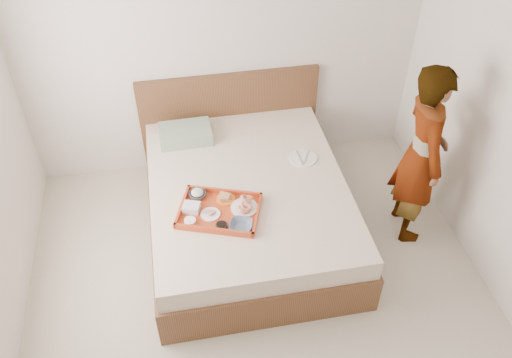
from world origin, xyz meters
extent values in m
cube|color=beige|center=(0.00, 0.00, 0.00)|extent=(3.50, 4.00, 0.01)
cube|color=silver|center=(0.00, 2.00, 1.30)|extent=(3.50, 0.01, 2.60)
cube|color=brown|center=(0.03, 1.00, 0.27)|extent=(1.65, 2.00, 0.53)
cube|color=brown|center=(0.03, 1.97, 0.47)|extent=(1.65, 0.06, 0.95)
cube|color=#93A68F|center=(-0.40, 1.67, 0.58)|extent=(0.45, 0.31, 0.11)
cube|color=red|center=(-0.23, 0.70, 0.56)|extent=(0.70, 0.60, 0.05)
cylinder|color=white|center=(-0.05, 0.71, 0.55)|extent=(0.26, 0.26, 0.01)
imported|color=#15233F|center=(-0.10, 0.52, 0.57)|extent=(0.21, 0.21, 0.04)
cylinder|color=black|center=(-0.24, 0.54, 0.56)|extent=(0.11, 0.11, 0.03)
cylinder|color=white|center=(-0.30, 0.68, 0.55)|extent=(0.19, 0.19, 0.01)
cylinder|color=orange|center=(-0.17, 0.82, 0.55)|extent=(0.18, 0.18, 0.01)
imported|color=#15233F|center=(-0.38, 0.90, 0.57)|extent=(0.17, 0.17, 0.04)
cube|color=silver|center=(-0.44, 0.76, 0.57)|extent=(0.15, 0.14, 0.05)
cylinder|color=white|center=(-0.46, 0.63, 0.56)|extent=(0.11, 0.11, 0.03)
cylinder|color=white|center=(0.54, 1.21, 0.54)|extent=(0.29, 0.29, 0.01)
imported|color=beige|center=(1.36, 0.79, 0.78)|extent=(0.44, 0.61, 1.56)
camera|label=1|loc=(-0.48, -2.08, 3.38)|focal=37.27mm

